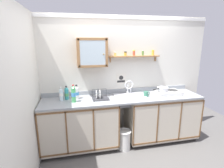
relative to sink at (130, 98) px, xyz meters
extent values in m
plane|color=#565451|center=(-0.14, -0.31, -0.91)|extent=(6.01, 6.01, 0.00)
cube|color=silver|center=(-0.14, 0.30, 0.31)|extent=(3.61, 0.05, 2.43)
cube|color=white|center=(-0.14, 0.27, 1.47)|extent=(3.61, 0.02, 0.05)
cube|color=silver|center=(-1.67, -0.62, 0.31)|extent=(0.05, 3.38, 2.43)
cube|color=black|center=(-0.96, -0.01, -0.87)|extent=(1.30, 0.56, 0.08)
cube|color=beige|center=(-0.96, -0.04, -0.41)|extent=(1.32, 0.62, 0.83)
cube|color=brown|center=(-0.96, -0.35, -0.03)|extent=(1.32, 0.01, 0.03)
cube|color=brown|center=(-0.96, -0.35, -0.78)|extent=(1.32, 0.01, 0.03)
cube|color=brown|center=(-1.63, -0.35, -0.41)|extent=(0.02, 0.01, 0.77)
cube|color=brown|center=(-1.18, -0.35, -0.41)|extent=(0.02, 0.01, 0.77)
cube|color=brown|center=(-0.74, -0.35, -0.41)|extent=(0.02, 0.01, 0.77)
cube|color=brown|center=(-0.30, -0.35, -0.41)|extent=(0.02, 0.01, 0.77)
cube|color=black|center=(0.65, -0.01, -0.87)|extent=(1.35, 0.56, 0.08)
cube|color=beige|center=(0.65, -0.04, -0.41)|extent=(1.38, 0.62, 0.83)
cube|color=brown|center=(0.65, -0.35, -0.03)|extent=(1.38, 0.01, 0.03)
cube|color=brown|center=(0.65, -0.35, -0.78)|extent=(1.38, 0.01, 0.03)
cube|color=brown|center=(-0.04, -0.35, -0.41)|extent=(0.02, 0.01, 0.77)
cube|color=brown|center=(0.42, -0.35, -0.41)|extent=(0.02, 0.01, 0.77)
cube|color=brown|center=(0.88, -0.35, -0.41)|extent=(0.02, 0.01, 0.77)
cube|color=brown|center=(1.34, -0.35, -0.41)|extent=(0.02, 0.01, 0.77)
cube|color=gray|center=(-0.14, -0.04, 0.02)|extent=(2.97, 0.65, 0.03)
cube|color=gray|center=(-0.14, 0.26, 0.08)|extent=(2.97, 0.02, 0.08)
cube|color=silver|center=(0.00, -0.02, 0.04)|extent=(0.57, 0.42, 0.01)
cube|color=slate|center=(0.00, -0.02, -0.10)|extent=(0.49, 0.35, 0.01)
cube|color=slate|center=(0.00, 0.16, -0.04)|extent=(0.49, 0.01, 0.15)
cube|color=slate|center=(0.00, -0.19, -0.04)|extent=(0.49, 0.01, 0.15)
cylinder|color=#4C4C51|center=(0.00, -0.02, -0.11)|extent=(0.04, 0.04, 0.01)
cylinder|color=silver|center=(0.02, 0.21, 0.05)|extent=(0.05, 0.05, 0.02)
cylinder|color=silver|center=(0.02, 0.21, 0.14)|extent=(0.02, 0.02, 0.16)
torus|color=silver|center=(0.02, 0.14, 0.22)|extent=(0.17, 0.02, 0.17)
cylinder|color=silver|center=(0.08, 0.21, 0.08)|extent=(0.02, 0.02, 0.05)
cube|color=silver|center=(0.76, -0.05, 0.07)|extent=(0.47, 0.31, 0.07)
cylinder|color=#2D2D2D|center=(0.65, -0.03, 0.11)|extent=(0.19, 0.19, 0.01)
cylinder|color=#2D2D2D|center=(0.87, -0.03, 0.11)|extent=(0.19, 0.19, 0.01)
cylinder|color=black|center=(0.65, -0.20, 0.07)|extent=(0.03, 0.02, 0.03)
cylinder|color=black|center=(0.87, -0.20, 0.07)|extent=(0.03, 0.02, 0.03)
cylinder|color=silver|center=(0.65, -0.03, 0.15)|extent=(0.21, 0.21, 0.07)
torus|color=silver|center=(0.65, -0.03, 0.18)|extent=(0.21, 0.21, 0.01)
cylinder|color=black|center=(0.48, -0.10, 0.17)|extent=(0.15, 0.08, 0.02)
cylinder|color=teal|center=(-1.17, 0.07, 0.14)|extent=(0.07, 0.07, 0.20)
cone|color=teal|center=(-1.17, 0.07, 0.25)|extent=(0.07, 0.07, 0.03)
cylinder|color=#262626|center=(-1.17, 0.07, 0.28)|extent=(0.03, 0.03, 0.02)
cylinder|color=#4C9959|center=(-1.17, 0.07, 0.13)|extent=(0.07, 0.07, 0.05)
cylinder|color=#4CB266|center=(-1.04, -0.10, 0.16)|extent=(0.07, 0.07, 0.25)
cone|color=#4CB266|center=(-1.04, -0.10, 0.31)|extent=(0.07, 0.07, 0.03)
cylinder|color=red|center=(-1.04, -0.10, 0.33)|extent=(0.03, 0.03, 0.02)
cylinder|color=#3F8CCC|center=(-1.04, -0.10, 0.17)|extent=(0.08, 0.08, 0.07)
cylinder|color=silver|center=(-1.26, 0.03, 0.13)|extent=(0.07, 0.07, 0.19)
cone|color=silver|center=(-1.26, 0.03, 0.25)|extent=(0.06, 0.06, 0.03)
cylinder|color=white|center=(-1.26, 0.03, 0.27)|extent=(0.03, 0.03, 0.02)
cylinder|color=white|center=(-1.26, 0.03, 0.15)|extent=(0.07, 0.07, 0.05)
cylinder|color=white|center=(-0.99, 0.07, 0.14)|extent=(0.08, 0.08, 0.20)
cone|color=white|center=(-0.99, 0.07, 0.26)|extent=(0.08, 0.08, 0.04)
cylinder|color=#262626|center=(-0.99, 0.07, 0.29)|extent=(0.04, 0.04, 0.02)
cylinder|color=#3F8CCC|center=(-0.99, 0.07, 0.14)|extent=(0.08, 0.08, 0.06)
cube|color=#333338|center=(-0.57, -0.02, 0.04)|extent=(0.29, 0.28, 0.01)
cylinder|color=#4C4F54|center=(-0.71, -0.15, 0.11)|extent=(0.01, 0.01, 0.13)
cylinder|color=#4C4F54|center=(-0.44, -0.15, 0.11)|extent=(0.01, 0.01, 0.13)
cylinder|color=#4C4F54|center=(-0.71, 0.11, 0.11)|extent=(0.01, 0.01, 0.13)
cylinder|color=#4C4F54|center=(-0.44, 0.11, 0.11)|extent=(0.01, 0.01, 0.13)
cylinder|color=#4C4F54|center=(-0.57, -0.15, 0.18)|extent=(0.27, 0.01, 0.01)
cylinder|color=#4C4F54|center=(-0.57, 0.11, 0.18)|extent=(0.27, 0.01, 0.01)
cylinder|color=white|center=(-0.64, -0.02, 0.12)|extent=(0.01, 0.15, 0.15)
cylinder|color=white|center=(-0.58, -0.02, 0.12)|extent=(0.01, 0.16, 0.16)
cylinder|color=#337259|center=(0.29, -0.07, 0.08)|extent=(0.09, 0.09, 0.09)
torus|color=#337259|center=(0.34, -0.07, 0.09)|extent=(0.07, 0.02, 0.06)
cube|color=#996B42|center=(-0.68, 0.15, 0.86)|extent=(0.54, 0.24, 0.51)
cube|color=silver|center=(-0.68, 0.03, 0.86)|extent=(0.44, 0.01, 0.42)
cube|color=#996B42|center=(-0.92, 0.03, 0.86)|extent=(0.04, 0.01, 0.48)
cube|color=#996B42|center=(-0.44, 0.03, 0.86)|extent=(0.04, 0.01, 0.48)
cube|color=#996B42|center=(-0.68, 0.03, 1.09)|extent=(0.50, 0.01, 0.04)
cube|color=#996B42|center=(-0.68, 0.03, 0.63)|extent=(0.50, 0.01, 0.04)
sphere|color=olive|center=(-0.50, 0.01, 0.83)|extent=(0.02, 0.02, 0.02)
cube|color=#996B42|center=(0.14, 0.20, 0.77)|extent=(0.99, 0.14, 0.02)
cube|color=#996B42|center=(-0.33, 0.26, 0.71)|extent=(0.02, 0.03, 0.10)
cube|color=#996B42|center=(0.60, 0.26, 0.71)|extent=(0.02, 0.03, 0.10)
cylinder|color=#E0C659|center=(-0.25, 0.19, 0.81)|extent=(0.04, 0.04, 0.06)
cylinder|color=white|center=(-0.25, 0.19, 0.85)|extent=(0.04, 0.04, 0.02)
cylinder|color=gold|center=(-0.05, 0.19, 0.81)|extent=(0.05, 0.05, 0.06)
cylinder|color=black|center=(-0.05, 0.19, 0.85)|extent=(0.05, 0.05, 0.02)
cylinder|color=#CC4C33|center=(0.12, 0.21, 0.82)|extent=(0.04, 0.04, 0.09)
cylinder|color=yellow|center=(0.12, 0.21, 0.88)|extent=(0.05, 0.05, 0.02)
cylinder|color=#598C3F|center=(0.30, 0.19, 0.83)|extent=(0.04, 0.04, 0.09)
cylinder|color=white|center=(0.30, 0.19, 0.88)|extent=(0.04, 0.04, 0.02)
cylinder|color=gold|center=(0.52, 0.21, 0.82)|extent=(0.05, 0.05, 0.09)
cylinder|color=yellow|center=(0.52, 0.21, 0.88)|extent=(0.05, 0.05, 0.02)
cube|color=silver|center=(-0.11, 0.27, 0.32)|extent=(0.19, 0.01, 0.22)
cube|color=#262626|center=(-0.11, 0.26, 0.27)|extent=(0.16, 0.00, 0.04)
cylinder|color=#262626|center=(-0.11, 0.26, 0.35)|extent=(0.08, 0.00, 0.08)
cylinder|color=silver|center=(-0.17, -0.24, -0.73)|extent=(0.22, 0.22, 0.36)
torus|color=white|center=(-0.17, -0.24, -0.54)|extent=(0.25, 0.25, 0.02)
camera|label=1|loc=(-1.02, -3.03, 1.07)|focal=28.20mm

